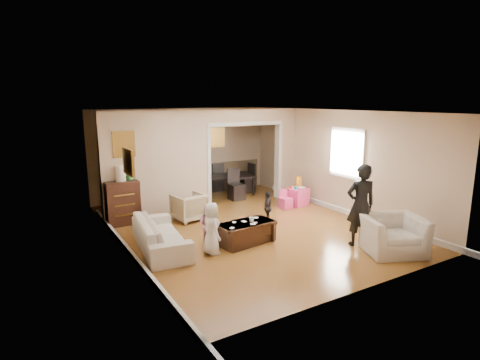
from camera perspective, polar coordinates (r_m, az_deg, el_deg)
floor at (r=8.95m, az=0.66°, el=-6.82°), size 7.00×7.00×0.00m
partition_left at (r=9.67m, az=-11.94°, el=2.27°), size 2.75×0.18×2.60m
partition_right at (r=11.48m, az=6.58°, el=3.92°), size 0.55×0.18×2.60m
partition_header at (r=10.60m, az=0.71°, el=9.46°), size 2.22×0.18×0.35m
window_pane at (r=9.98m, az=15.46°, el=3.84°), size 0.03×0.95×1.10m
framed_art_partition at (r=9.27m, az=-16.72°, el=5.06°), size 0.45×0.03×0.55m
framed_art_sofa_wall at (r=6.94m, az=-16.10°, el=2.57°), size 0.03×0.55×0.40m
framed_art_alcove at (r=12.08m, az=-3.37°, el=6.28°), size 0.45×0.03×0.55m
sofa at (r=7.73m, az=-11.58°, el=-7.81°), size 1.03×2.10×0.59m
armchair_back at (r=9.39m, az=-7.49°, el=-3.97°), size 0.78×0.79×0.65m
armchair_front at (r=7.93m, az=21.50°, el=-7.48°), size 1.37×1.30×0.70m
dresser at (r=9.37m, az=-16.88°, el=-3.23°), size 0.74×0.42×1.02m
table_lamp at (r=9.22m, az=-17.14°, el=0.93°), size 0.22×0.22×0.36m
potted_plant at (r=9.27m, az=-15.93°, el=0.90°), size 0.28×0.24×0.31m
coffee_table at (r=7.91m, az=0.88°, el=-7.73°), size 1.22×0.75×0.43m
coffee_cup at (r=7.83m, az=1.70°, el=-5.88°), size 0.12×0.12×0.10m
play_table at (r=10.76m, az=8.36°, el=-2.44°), size 0.57×0.57×0.47m
cereal_box at (r=10.82m, az=8.59°, el=-0.26°), size 0.21×0.10×0.30m
cyan_cup at (r=10.59m, az=8.16°, el=-1.12°), size 0.08×0.08×0.08m
toy_block at (r=10.71m, az=7.50°, el=-1.03°), size 0.10×0.09×0.05m
play_bowl at (r=10.64m, az=9.02°, el=-1.18°), size 0.23×0.23×0.05m
dining_table at (r=11.76m, az=-2.12°, el=-0.79°), size 1.83×1.21×0.60m
adult_person at (r=7.98m, az=17.32°, el=-3.54°), size 0.70×0.57×1.64m
child_kneel_a at (r=7.30m, az=-4.23°, el=-7.12°), size 0.32×0.49×0.99m
child_kneel_b at (r=7.77m, az=-4.72°, el=-6.54°), size 0.47×0.51×0.84m
child_toddler at (r=9.00m, az=4.09°, el=-4.11°), size 0.45×0.48×0.79m
craft_papers at (r=7.82m, az=0.87°, el=-6.28°), size 0.89×0.45×0.00m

